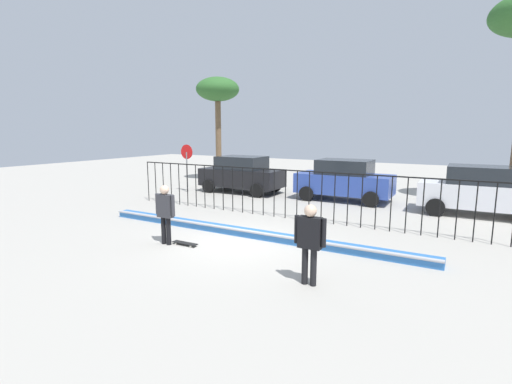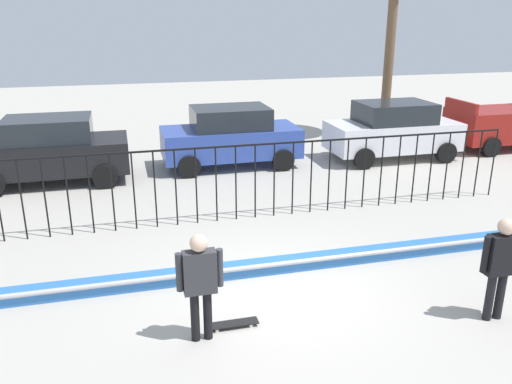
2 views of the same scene
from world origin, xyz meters
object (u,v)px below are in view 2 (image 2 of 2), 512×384
at_px(parked_car_black, 51,150).
at_px(parked_car_blue, 231,136).
at_px(skateboarder, 200,278).
at_px(skateboard, 233,324).
at_px(camera_operator, 501,260).
at_px(parked_car_white, 393,130).

xyz_separation_m(parked_car_black, parked_car_blue, (5.34, 0.41, 0.00)).
bearing_deg(skateboarder, parked_car_blue, 56.35).
bearing_deg(skateboarder, skateboard, 0.80).
bearing_deg(parked_car_black, parked_car_blue, 2.64).
relative_size(parked_car_black, parked_car_blue, 1.00).
xyz_separation_m(camera_operator, parked_car_black, (-7.56, 9.39, -0.07)).
bearing_deg(skateboard, camera_operator, -15.47).
distance_m(skateboard, parked_car_blue, 9.23).
bearing_deg(parked_car_blue, camera_operator, -73.20).
bearing_deg(camera_operator, parked_car_black, -44.24).
distance_m(skateboard, parked_car_white, 11.27).
height_order(parked_car_black, parked_car_blue, same).
distance_m(skateboard, camera_operator, 4.28).
bearing_deg(skateboard, parked_car_blue, 73.92).
bearing_deg(skateboarder, parked_car_white, 29.03).
bearing_deg(parked_car_white, parked_car_blue, 177.56).
height_order(skateboarder, camera_operator, camera_operator).
distance_m(skateboarder, parked_car_blue, 9.49).
relative_size(skateboard, parked_car_black, 0.19).
relative_size(camera_operator, parked_car_black, 0.40).
distance_m(skateboarder, skateboard, 1.11).
bearing_deg(parked_car_white, skateboarder, -129.48).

